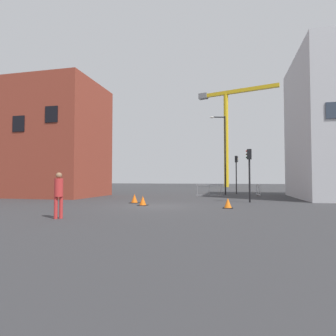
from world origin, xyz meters
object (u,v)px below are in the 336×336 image
(streetlamp_tall, at_px, (223,149))
(traffic_cone_orange, at_px, (228,203))
(traffic_light_corner, at_px, (249,166))
(traffic_cone_by_barrier, at_px, (143,201))
(construction_crane, at_px, (228,122))
(traffic_cone_striped, at_px, (134,199))
(traffic_light_island, at_px, (236,168))
(pedestrian_walking, at_px, (59,191))

(streetlamp_tall, xyz_separation_m, traffic_cone_orange, (0.61, -13.35, -4.38))
(traffic_light_corner, height_order, traffic_cone_by_barrier, traffic_light_corner)
(traffic_cone_by_barrier, bearing_deg, construction_crane, 83.83)
(traffic_cone_striped, bearing_deg, traffic_light_corner, 15.74)
(streetlamp_tall, xyz_separation_m, traffic_cone_striped, (-5.52, -11.26, -4.36))
(traffic_light_island, relative_size, pedestrian_walking, 2.20)
(streetlamp_tall, distance_m, traffic_light_island, 3.09)
(traffic_light_island, relative_size, traffic_cone_orange, 7.28)
(streetlamp_tall, bearing_deg, traffic_light_island, 58.47)
(traffic_light_corner, relative_size, traffic_cone_by_barrier, 6.36)
(streetlamp_tall, relative_size, pedestrian_walking, 4.31)
(construction_crane, relative_size, traffic_cone_by_barrier, 34.03)
(traffic_cone_striped, relative_size, traffic_cone_by_barrier, 1.04)
(streetlamp_tall, bearing_deg, construction_crane, 89.99)
(traffic_light_corner, height_order, traffic_cone_striped, traffic_light_corner)
(traffic_cone_orange, bearing_deg, traffic_light_corner, 71.78)
(traffic_cone_striped, bearing_deg, traffic_light_island, 63.01)
(construction_crane, height_order, traffic_cone_striped, construction_crane)
(pedestrian_walking, height_order, traffic_cone_by_barrier, pedestrian_walking)
(pedestrian_walking, xyz_separation_m, traffic_cone_by_barrier, (1.56, 6.17, -0.83))
(construction_crane, distance_m, traffic_cone_by_barrier, 43.10)
(construction_crane, relative_size, pedestrian_walking, 10.47)
(traffic_cone_striped, xyz_separation_m, traffic_cone_orange, (6.13, -2.09, -0.02))
(construction_crane, relative_size, traffic_light_island, 4.76)
(construction_crane, bearing_deg, pedestrian_walking, -97.24)
(traffic_cone_striped, bearing_deg, streetlamp_tall, 63.90)
(construction_crane, bearing_deg, streetlamp_tall, -90.01)
(traffic_cone_striped, height_order, traffic_cone_orange, traffic_cone_striped)
(traffic_light_island, height_order, traffic_cone_orange, traffic_light_island)
(traffic_cone_striped, bearing_deg, construction_crane, 82.01)
(traffic_cone_by_barrier, height_order, traffic_cone_orange, traffic_cone_by_barrier)
(streetlamp_tall, distance_m, traffic_light_corner, 9.61)
(streetlamp_tall, relative_size, traffic_cone_orange, 14.25)
(construction_crane, height_order, pedestrian_walking, construction_crane)
(traffic_cone_by_barrier, bearing_deg, traffic_cone_striped, 124.85)
(construction_crane, bearing_deg, traffic_cone_striped, -97.99)
(streetlamp_tall, bearing_deg, traffic_light_corner, -77.68)
(construction_crane, distance_m, traffic_cone_orange, 43.37)
(pedestrian_walking, height_order, traffic_cone_striped, pedestrian_walking)
(traffic_light_island, relative_size, traffic_cone_striped, 6.88)
(construction_crane, xyz_separation_m, traffic_cone_by_barrier, (-4.43, -40.92, -12.80))
(traffic_cone_by_barrier, distance_m, traffic_cone_orange, 5.06)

